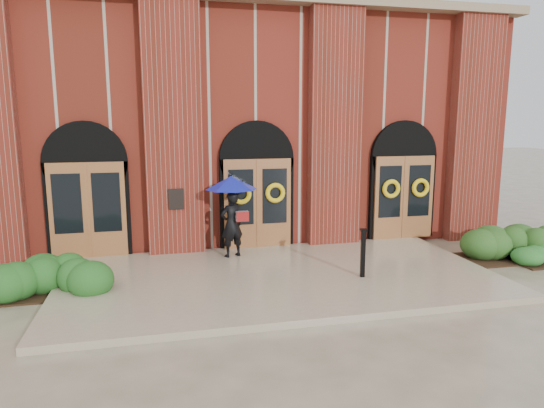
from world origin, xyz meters
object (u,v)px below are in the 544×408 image
object	(u,v)px
man_with_umbrella	(232,201)
hedge_wall_right	(512,244)
hedge_wall_left	(43,277)
metal_post	(363,252)

from	to	relation	value
man_with_umbrella	hedge_wall_right	xyz separation A→B (m)	(7.46, -1.40, -1.26)
hedge_wall_left	man_with_umbrella	bearing A→B (deg)	17.84
hedge_wall_right	man_with_umbrella	bearing A→B (deg)	169.38
metal_post	hedge_wall_right	distance (m)	4.90
man_with_umbrella	hedge_wall_left	distance (m)	4.74
metal_post	hedge_wall_right	bearing A→B (deg)	11.30
man_with_umbrella	hedge_wall_right	size ratio (longest dim) A/B	0.71
man_with_umbrella	metal_post	distance (m)	3.67
hedge_wall_left	metal_post	bearing A→B (deg)	-7.78
hedge_wall_left	hedge_wall_right	size ratio (longest dim) A/B	0.96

